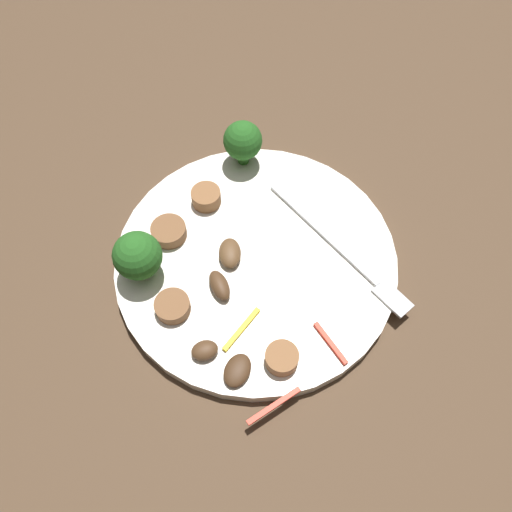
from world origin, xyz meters
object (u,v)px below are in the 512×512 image
at_px(mushroom_0, 237,370).
at_px(pepper_strip_1, 274,406).
at_px(fork, 346,255).
at_px(pepper_strip_0, 241,329).
at_px(plate, 256,260).
at_px(mushroom_3, 205,350).
at_px(pepper_strip_2, 330,343).
at_px(sausage_slice_3, 169,231).
at_px(mushroom_1, 219,285).
at_px(sausage_slice_0, 173,306).
at_px(mushroom_2, 230,253).
at_px(sausage_slice_1, 282,358).
at_px(broccoli_floret_1, 138,256).
at_px(sausage_slice_2, 206,197).
at_px(broccoli_floret_0, 243,141).

xyz_separation_m(mushroom_0, pepper_strip_1, (0.04, -0.01, -0.00)).
distance_m(fork, pepper_strip_0, 0.12).
bearing_deg(plate, mushroom_3, -79.63).
distance_m(plate, pepper_strip_2, 0.11).
distance_m(sausage_slice_3, mushroom_1, 0.08).
bearing_deg(fork, sausage_slice_0, -110.80).
height_order(sausage_slice_3, mushroom_2, same).
bearing_deg(sausage_slice_1, plate, 136.68).
bearing_deg(pepper_strip_1, sausage_slice_0, 170.73).
bearing_deg(mushroom_1, plate, 81.02).
relative_size(broccoli_floret_1, pepper_strip_2, 1.22).
xyz_separation_m(broccoli_floret_1, sausage_slice_1, (0.15, 0.00, -0.02)).
distance_m(sausage_slice_0, pepper_strip_2, 0.14).
relative_size(sausage_slice_0, mushroom_3, 1.38).
height_order(plate, sausage_slice_2, sausage_slice_2).
distance_m(broccoli_floret_1, mushroom_2, 0.08).
xyz_separation_m(sausage_slice_1, mushroom_2, (-0.09, 0.06, -0.00)).
height_order(sausage_slice_2, pepper_strip_0, sausage_slice_2).
bearing_deg(sausage_slice_3, plate, 19.17).
height_order(mushroom_2, pepper_strip_0, mushroom_2).
xyz_separation_m(mushroom_0, mushroom_1, (-0.06, 0.05, 0.00)).
xyz_separation_m(mushroom_0, pepper_strip_2, (0.05, 0.06, -0.00)).
distance_m(mushroom_0, mushroom_1, 0.08).
relative_size(sausage_slice_1, pepper_strip_1, 0.56).
bearing_deg(plate, mushroom_0, -63.02).
bearing_deg(mushroom_3, plate, 100.37).
height_order(sausage_slice_3, mushroom_3, sausage_slice_3).
relative_size(sausage_slice_2, pepper_strip_2, 0.67).
bearing_deg(broccoli_floret_1, fork, 40.24).
bearing_deg(fork, broccoli_floret_0, -179.69).
height_order(sausage_slice_2, mushroom_3, sausage_slice_2).
xyz_separation_m(broccoli_floret_0, sausage_slice_2, (0.00, -0.06, -0.02)).
bearing_deg(mushroom_0, plate, 116.98).
distance_m(sausage_slice_0, sausage_slice_2, 0.12).
bearing_deg(pepper_strip_1, sausage_slice_1, 114.27).
relative_size(sausage_slice_2, mushroom_3, 1.28).
xyz_separation_m(mushroom_0, pepper_strip_0, (-0.02, 0.03, -0.00)).
bearing_deg(pepper_strip_2, mushroom_1, -173.92).
bearing_deg(mushroom_0, sausage_slice_3, 151.56).
distance_m(plate, broccoli_floret_0, 0.12).
xyz_separation_m(sausage_slice_1, pepper_strip_0, (-0.04, 0.00, -0.00)).
bearing_deg(mushroom_2, broccoli_floret_1, -133.12).
xyz_separation_m(sausage_slice_0, pepper_strip_1, (0.12, -0.02, -0.00)).
height_order(sausage_slice_0, mushroom_3, same).
bearing_deg(mushroom_2, plate, 36.03).
relative_size(broccoli_floret_1, pepper_strip_1, 1.05).
xyz_separation_m(sausage_slice_3, pepper_strip_1, (0.17, -0.08, -0.00)).
relative_size(plate, sausage_slice_1, 9.38).
distance_m(sausage_slice_1, pepper_strip_0, 0.04).
distance_m(broccoli_floret_0, sausage_slice_2, 0.07).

